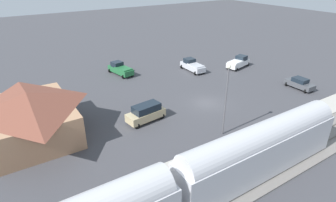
{
  "coord_description": "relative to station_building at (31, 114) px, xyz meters",
  "views": [
    {
      "loc": [
        -26.93,
        23.85,
        17.51
      ],
      "look_at": [
        1.85,
        5.42,
        1.0
      ],
      "focal_mm": 29.84,
      "sensor_mm": 36.0,
      "label": 1
    }
  ],
  "objects": [
    {
      "name": "pickup_white",
      "position": [
        4.85,
        -37.08,
        -1.78
      ],
      "size": [
        3.18,
        5.71,
        2.14
      ],
      "color": "white",
      "rests_on": "ground"
    },
    {
      "name": "pickup_silver",
      "position": [
        8.06,
        -28.47,
        -1.78
      ],
      "size": [
        5.43,
        2.55,
        2.14
      ],
      "color": "silver",
      "rests_on": "ground"
    },
    {
      "name": "pedestrian_waiting_far",
      "position": [
        -14.38,
        -14.07,
        -1.52
      ],
      "size": [
        0.36,
        0.36,
        1.71
      ],
      "color": "#23284C",
      "rests_on": "platform"
    },
    {
      "name": "pedestrian_on_platform",
      "position": [
        -14.57,
        -24.37,
        -1.52
      ],
      "size": [
        0.36,
        0.36,
        1.71
      ],
      "color": "#23284C",
      "rests_on": "platform"
    },
    {
      "name": "ground_plane",
      "position": [
        -4.0,
        -22.0,
        -2.8
      ],
      "size": [
        200.0,
        200.0,
        0.0
      ],
      "primitive_type": "plane",
      "color": "#424247"
    },
    {
      "name": "suv_tan",
      "position": [
        -3.73,
        -12.32,
        -1.65
      ],
      "size": [
        2.56,
        5.11,
        2.22
      ],
      "color": "#C6B284",
      "rests_on": "ground"
    },
    {
      "name": "sedan_charcoal",
      "position": [
        -7.75,
        -37.7,
        -1.92
      ],
      "size": [
        4.54,
        2.36,
        1.74
      ],
      "color": "#47494F",
      "rests_on": "ground"
    },
    {
      "name": "pickup_green",
      "position": [
        13.51,
        -16.49,
        -1.78
      ],
      "size": [
        5.66,
        3.23,
        2.14
      ],
      "color": "#236638",
      "rests_on": "ground"
    },
    {
      "name": "light_pole_near_platform",
      "position": [
        -11.2,
        -18.28,
        2.43
      ],
      "size": [
        0.44,
        0.44,
        8.41
      ],
      "color": "#515156",
      "rests_on": "ground"
    },
    {
      "name": "platform",
      "position": [
        -14.0,
        -22.0,
        -2.65
      ],
      "size": [
        3.2,
        46.0,
        0.3
      ],
      "color": "#B7B2A8",
      "rests_on": "ground"
    },
    {
      "name": "railway_track",
      "position": [
        -18.0,
        -22.0,
        -2.71
      ],
      "size": [
        4.8,
        70.0,
        0.3
      ],
      "color": "slate",
      "rests_on": "ground"
    },
    {
      "name": "station_building",
      "position": [
        0.0,
        0.0,
        0.0
      ],
      "size": [
        12.06,
        9.17,
        5.42
      ],
      "color": "tan",
      "rests_on": "ground"
    }
  ]
}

